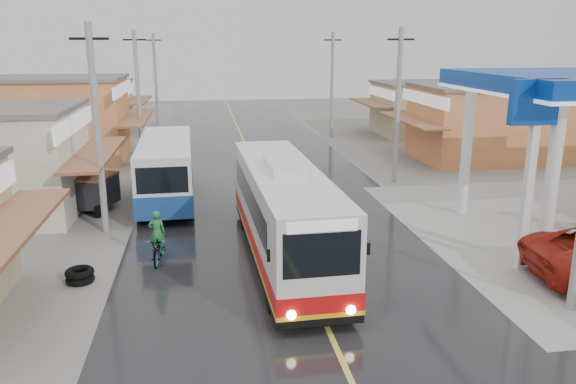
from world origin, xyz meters
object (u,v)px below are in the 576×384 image
at_px(coach_bus, 283,212).
at_px(tricycle_near, 96,191).
at_px(cyclist, 158,245).
at_px(tyre_stack, 80,276).
at_px(second_bus, 166,169).

distance_m(coach_bus, tricycle_near, 10.07).
xyz_separation_m(cyclist, tricycle_near, (-3.13, 6.53, 0.32)).
relative_size(coach_bus, cyclist, 5.90).
height_order(cyclist, tyre_stack, cyclist).
height_order(second_bus, cyclist, second_bus).
xyz_separation_m(cyclist, tyre_stack, (-2.33, -1.33, -0.39)).
distance_m(second_bus, cyclist, 7.83).
bearing_deg(second_bus, cyclist, -90.57).
bearing_deg(coach_bus, second_bus, 116.91).
relative_size(second_bus, tyre_stack, 9.85).
bearing_deg(second_bus, tricycle_near, -158.96).
bearing_deg(tricycle_near, second_bus, 43.69).
bearing_deg(tyre_stack, second_bus, 76.24).
distance_m(second_bus, tyre_stack, 9.47).
bearing_deg(cyclist, coach_bus, 0.81).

